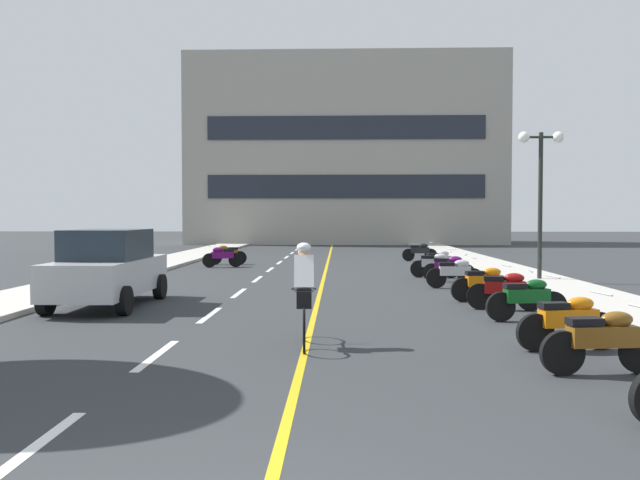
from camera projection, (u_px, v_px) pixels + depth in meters
name	position (u px, v px, depth m)	size (l,w,h in m)	color
ground_plane	(319.00, 272.00, 24.69)	(140.00, 140.00, 0.00)	#2D3033
curb_left	(156.00, 264.00, 27.90)	(2.40, 72.00, 0.12)	#B7B2A8
curb_right	(488.00, 265.00, 27.47)	(2.40, 72.00, 0.12)	#B7B2A8
lane_dash_0	(30.00, 450.00, 5.77)	(0.14, 2.20, 0.01)	silver
lane_dash_1	(157.00, 355.00, 9.77)	(0.14, 2.20, 0.01)	silver
lane_dash_2	(210.00, 315.00, 13.76)	(0.14, 2.20, 0.01)	silver
lane_dash_3	(239.00, 293.00, 17.76)	(0.14, 2.20, 0.01)	silver
lane_dash_4	(257.00, 279.00, 21.75)	(0.14, 2.20, 0.01)	silver
lane_dash_5	(270.00, 270.00, 25.75)	(0.14, 2.20, 0.01)	silver
lane_dash_6	(279.00, 262.00, 29.75)	(0.14, 2.20, 0.01)	silver
lane_dash_7	(286.00, 257.00, 33.74)	(0.14, 2.20, 0.01)	silver
lane_dash_8	(292.00, 253.00, 37.74)	(0.14, 2.20, 0.01)	silver
lane_dash_9	(297.00, 250.00, 41.73)	(0.14, 2.20, 0.01)	silver
lane_dash_10	(300.00, 247.00, 45.73)	(0.14, 2.20, 0.01)	silver
lane_dash_11	(303.00, 244.00, 49.72)	(0.14, 2.20, 0.01)	silver
centre_line_yellow	(327.00, 266.00, 27.68)	(0.12, 66.00, 0.01)	gold
office_building	(345.00, 153.00, 52.92)	(25.01, 9.24, 14.83)	#9E998E
street_lamp_mid	(541.00, 170.00, 20.65)	(1.46, 0.36, 4.76)	black
parked_car_near	(108.00, 268.00, 15.09)	(1.94, 4.21, 1.82)	black
motorcycle_1	(603.00, 340.00, 8.54)	(1.70, 0.60, 0.92)	black
motorcycle_2	(569.00, 321.00, 10.08)	(1.69, 0.60, 0.92)	black
motorcycle_3	(527.00, 298.00, 12.95)	(1.70, 0.60, 0.92)	black
motorcycle_4	(506.00, 289.00, 14.46)	(1.69, 0.60, 0.92)	black
motorcycle_5	(485.00, 283.00, 15.94)	(1.70, 0.60, 0.92)	black
motorcycle_6	(455.00, 272.00, 18.97)	(1.70, 0.60, 0.92)	black
motorcycle_7	(449.00, 268.00, 20.76)	(1.65, 0.77, 0.92)	black
motorcycle_8	(435.00, 264.00, 22.24)	(1.69, 0.62, 0.92)	black
motorcycle_9	(439.00, 261.00, 23.89)	(1.64, 0.79, 0.92)	black
motorcycle_10	(222.00, 256.00, 26.93)	(1.66, 0.72, 0.92)	black
motorcycle_11	(227.00, 254.00, 28.50)	(1.70, 0.60, 0.92)	black
motorcycle_12	(420.00, 251.00, 30.77)	(1.70, 0.60, 0.92)	black
cyclist_rider	(304.00, 292.00, 10.45)	(0.42, 1.77, 1.71)	black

